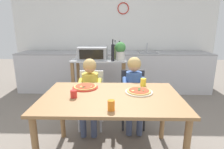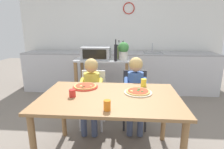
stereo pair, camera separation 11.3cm
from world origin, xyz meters
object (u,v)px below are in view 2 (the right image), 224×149
(bottle_dark_olive_oil, at_px, (116,52))
(potted_herb_plant, at_px, (123,50))
(bottle_tall_green_wine, at_px, (119,50))
(drinking_cup_red, at_px, (72,93))
(child_in_blue_striped_shirt, at_px, (135,85))
(bottle_brown_beer, at_px, (123,51))
(drinking_cup_orange, at_px, (107,105))
(drinking_cup_yellow, at_px, (144,83))
(kitchen_island_cart, at_px, (103,76))
(dining_table, at_px, (110,104))
(pizza_plate_red_rimmed, at_px, (85,86))
(dining_chair_left, at_px, (93,95))
(child_in_yellow_shirt, at_px, (91,86))
(dining_chair_right, at_px, (135,94))
(pizza_plate_cream, at_px, (138,92))
(bottle_squat_spirits, at_px, (118,53))
(toaster_oven, at_px, (96,53))

(bottle_dark_olive_oil, distance_m, potted_herb_plant, 0.16)
(bottle_tall_green_wine, height_order, potted_herb_plant, bottle_tall_green_wine)
(drinking_cup_red, bearing_deg, child_in_blue_striped_shirt, 46.14)
(bottle_brown_beer, xyz_separation_m, bottle_tall_green_wine, (-0.08, 0.07, 0.01))
(drinking_cup_orange, distance_m, drinking_cup_yellow, 0.77)
(kitchen_island_cart, relative_size, dining_table, 0.65)
(bottle_dark_olive_oil, bearing_deg, kitchen_island_cart, 139.33)
(child_in_blue_striped_shirt, height_order, pizza_plate_red_rimmed, child_in_blue_striped_shirt)
(dining_chair_left, bearing_deg, child_in_blue_striped_shirt, -6.23)
(potted_herb_plant, distance_m, drinking_cup_orange, 1.61)
(drinking_cup_red, bearing_deg, child_in_yellow_shirt, 84.20)
(dining_chair_right, height_order, pizza_plate_cream, dining_chair_right)
(drinking_cup_red, height_order, drinking_cup_yellow, drinking_cup_yellow)
(drinking_cup_yellow, bearing_deg, drinking_cup_orange, -118.65)
(dining_table, bearing_deg, bottle_brown_beer, 85.83)
(pizza_plate_cream, height_order, drinking_cup_yellow, drinking_cup_yellow)
(dining_chair_right, bearing_deg, bottle_squat_spirits, 114.64)
(dining_chair_left, bearing_deg, potted_herb_plant, 51.58)
(dining_chair_right, relative_size, drinking_cup_red, 10.36)
(drinking_cup_yellow, bearing_deg, child_in_blue_striped_shirt, 104.21)
(potted_herb_plant, xyz_separation_m, dining_chair_left, (-0.43, -0.54, -0.58))
(kitchen_island_cart, distance_m, drinking_cup_yellow, 1.21)
(bottle_squat_spirits, relative_size, dining_table, 0.16)
(bottle_squat_spirits, distance_m, dining_chair_right, 0.84)
(pizza_plate_cream, bearing_deg, drinking_cup_red, -166.24)
(child_in_yellow_shirt, height_order, drinking_cup_orange, child_in_yellow_shirt)
(pizza_plate_cream, xyz_separation_m, drinking_cup_yellow, (0.08, 0.23, 0.03))
(dining_table, height_order, drinking_cup_yellow, drinking_cup_yellow)
(bottle_dark_olive_oil, xyz_separation_m, drinking_cup_red, (-0.37, -1.21, -0.25))
(bottle_brown_beer, xyz_separation_m, bottle_dark_olive_oil, (-0.11, -0.29, 0.02))
(pizza_plate_red_rimmed, bearing_deg, child_in_yellow_shirt, 90.00)
(kitchen_island_cart, height_order, dining_chair_right, kitchen_island_cart)
(bottle_dark_olive_oil, relative_size, potted_herb_plant, 1.17)
(toaster_oven, xyz_separation_m, bottle_dark_olive_oil, (0.35, -0.22, 0.04))
(toaster_oven, relative_size, child_in_yellow_shirt, 0.49)
(dining_table, bearing_deg, child_in_blue_striped_shirt, 65.30)
(child_in_blue_striped_shirt, distance_m, drinking_cup_yellow, 0.35)
(potted_herb_plant, xyz_separation_m, dining_table, (-0.12, -1.25, -0.40))
(bottle_dark_olive_oil, distance_m, child_in_yellow_shirt, 0.75)
(dining_table, xyz_separation_m, dining_chair_left, (-0.31, 0.71, -0.18))
(child_in_yellow_shirt, bearing_deg, bottle_dark_olive_oil, 61.63)
(dining_chair_right, xyz_separation_m, child_in_blue_striped_shirt, (-0.00, -0.12, 0.18))
(bottle_dark_olive_oil, relative_size, bottle_squat_spirits, 1.47)
(bottle_dark_olive_oil, height_order, dining_table, bottle_dark_olive_oil)
(bottle_squat_spirits, distance_m, dining_table, 1.41)
(kitchen_island_cart, height_order, dining_table, kitchen_island_cart)
(child_in_yellow_shirt, bearing_deg, dining_chair_right, 16.27)
(child_in_blue_striped_shirt, xyz_separation_m, pizza_plate_cream, (-0.00, -0.54, 0.10))
(dining_table, relative_size, pizza_plate_cream, 4.81)
(dining_table, bearing_deg, potted_herb_plant, 84.73)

